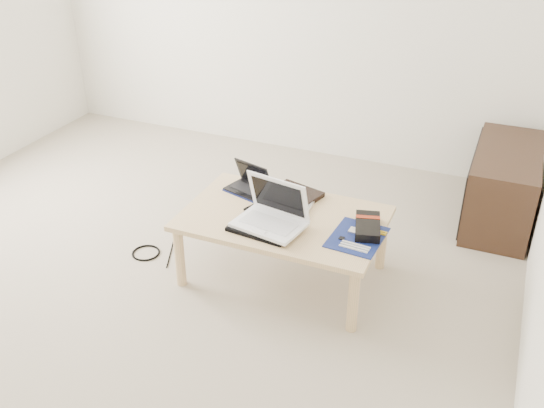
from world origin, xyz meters
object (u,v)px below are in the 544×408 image
at_px(media_cabinet, 501,186).
at_px(gpu_box, 368,227).
at_px(coffee_table, 283,224).
at_px(white_laptop, 272,215).
at_px(netbook, 249,185).

xyz_separation_m(media_cabinet, gpu_box, (-0.62, -1.12, 0.18)).
xyz_separation_m(coffee_table, white_laptop, (-0.02, -0.12, 0.12)).
relative_size(coffee_table, media_cabinet, 1.22).
distance_m(coffee_table, media_cabinet, 1.58).
height_order(coffee_table, netbook, netbook).
distance_m(coffee_table, white_laptop, 0.17).
height_order(white_laptop, gpu_box, white_laptop).
relative_size(coffee_table, white_laptop, 2.77).
bearing_deg(netbook, gpu_box, -13.02).
bearing_deg(netbook, coffee_table, -34.26).
bearing_deg(white_laptop, netbook, 130.91).
height_order(media_cabinet, netbook, netbook).
relative_size(coffee_table, gpu_box, 3.95).
relative_size(media_cabinet, gpu_box, 3.23).
bearing_deg(white_laptop, media_cabinet, 49.19).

